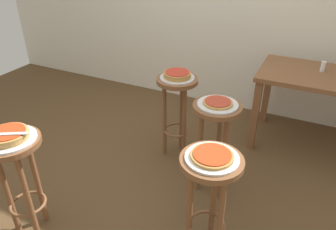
% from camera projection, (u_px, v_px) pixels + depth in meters
% --- Properties ---
extents(ground_plane, '(6.00, 6.00, 0.00)m').
position_uv_depth(ground_plane, '(150.00, 183.00, 2.63)').
color(ground_plane, brown).
extents(stool_foreground, '(0.34, 0.34, 0.74)m').
position_uv_depth(stool_foreground, '(18.00, 169.00, 1.95)').
color(stool_foreground, brown).
rests_on(stool_foreground, ground_plane).
extents(serving_plate_foreground, '(0.30, 0.30, 0.01)m').
position_uv_depth(serving_plate_foreground, '(9.00, 139.00, 1.85)').
color(serving_plate_foreground, silver).
rests_on(serving_plate_foreground, stool_foreground).
extents(pizza_foreground, '(0.22, 0.22, 0.05)m').
position_uv_depth(pizza_foreground, '(8.00, 135.00, 1.83)').
color(pizza_foreground, tan).
rests_on(pizza_foreground, serving_plate_foreground).
extents(stool_middle, '(0.34, 0.34, 0.74)m').
position_uv_depth(stool_middle, '(209.00, 189.00, 1.80)').
color(stool_middle, brown).
rests_on(stool_middle, ground_plane).
extents(serving_plate_middle, '(0.29, 0.29, 0.01)m').
position_uv_depth(serving_plate_middle, '(212.00, 158.00, 1.69)').
color(serving_plate_middle, white).
rests_on(serving_plate_middle, stool_middle).
extents(pizza_middle, '(0.23, 0.23, 0.02)m').
position_uv_depth(pizza_middle, '(212.00, 155.00, 1.68)').
color(pizza_middle, '#B78442').
rests_on(pizza_middle, serving_plate_middle).
extents(stool_leftside, '(0.34, 0.34, 0.74)m').
position_uv_depth(stool_leftside, '(215.00, 131.00, 2.32)').
color(stool_leftside, brown).
rests_on(stool_leftside, ground_plane).
extents(serving_plate_leftside, '(0.28, 0.28, 0.01)m').
position_uv_depth(serving_plate_leftside, '(218.00, 104.00, 2.22)').
color(serving_plate_leftside, silver).
rests_on(serving_plate_leftside, stool_leftside).
extents(pizza_leftside, '(0.20, 0.20, 0.02)m').
position_uv_depth(pizza_leftside, '(218.00, 102.00, 2.21)').
color(pizza_leftside, tan).
rests_on(pizza_leftside, serving_plate_leftside).
extents(stool_rear, '(0.34, 0.34, 0.74)m').
position_uv_depth(stool_rear, '(177.00, 101.00, 2.73)').
color(stool_rear, brown).
rests_on(stool_rear, ground_plane).
extents(serving_plate_rear, '(0.28, 0.28, 0.01)m').
position_uv_depth(serving_plate_rear, '(177.00, 78.00, 2.62)').
color(serving_plate_rear, silver).
rests_on(serving_plate_rear, stool_rear).
extents(pizza_rear, '(0.22, 0.22, 0.05)m').
position_uv_depth(pizza_rear, '(177.00, 74.00, 2.61)').
color(pizza_rear, '#B78442').
rests_on(pizza_rear, serving_plate_rear).
extents(dining_table, '(0.96, 0.66, 0.72)m').
position_uv_depth(dining_table, '(315.00, 86.00, 2.83)').
color(dining_table, brown).
rests_on(dining_table, ground_plane).
extents(condiment_shaker, '(0.04, 0.04, 0.09)m').
position_uv_depth(condiment_shaker, '(323.00, 67.00, 2.80)').
color(condiment_shaker, white).
rests_on(condiment_shaker, dining_table).
extents(pizza_server_knife, '(0.20, 0.13, 0.01)m').
position_uv_depth(pizza_server_knife, '(8.00, 134.00, 1.79)').
color(pizza_server_knife, silver).
rests_on(pizza_server_knife, pizza_foreground).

